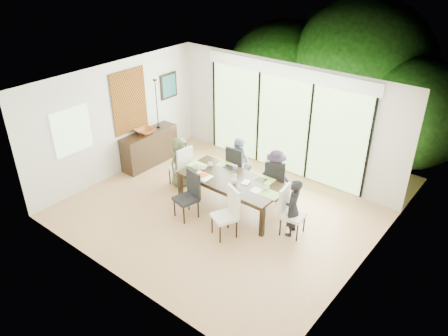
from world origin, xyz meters
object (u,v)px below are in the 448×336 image
Objects in this scene: chair_near_right at (224,214)px; cup_b at (234,181)px; chair_far_left at (239,165)px; sideboard at (150,148)px; chair_right_end at (293,212)px; bowl at (145,131)px; person_far_right at (275,176)px; person_right_end at (293,208)px; vase at (235,176)px; cup_c at (266,188)px; table_top at (232,180)px; chair_near_left at (186,196)px; cup_a at (211,164)px; person_left_end at (180,162)px; laptop at (198,168)px; person_far_left at (238,162)px; chair_left_end at (180,165)px; chair_far_right at (276,179)px.

chair_near_right reaches higher than cup_b.
sideboard is (-2.38, -0.56, -0.07)m from chair_far_left.
bowl is (-4.33, 0.19, 0.42)m from chair_right_end.
chair_near_right is 1.70m from person_far_right.
vase is at bearing -103.34° from person_right_end.
chair_right_end is 0.74m from cup_c.
cup_b is (-0.40, -0.93, 0.14)m from person_far_right.
chair_near_left is at bearing -119.89° from table_top.
chair_near_right is 1.59m from cup_a.
person_left_end is at bearing -179.49° from chair_near_right.
laptop is 1.00m from cup_b.
chair_right_end reaches higher than laptop.
bowl is (-3.38, -0.64, 0.33)m from person_far_right.
bowl is (-2.98, 0.29, 0.19)m from cup_b.
cup_b is (-0.35, 0.77, 0.23)m from chair_near_right.
cup_b is at bearing 119.33° from person_far_left.
laptop is 3.30× the size of cup_b.
cup_a is (-0.20, 1.02, 0.23)m from chair_near_left.
person_left_end is 1.40m from bowl.
chair_far_left is at bearing -13.77° from person_far_right.
bowl is (-2.38, -0.66, 0.42)m from chair_far_left.
chair_far_left is at bearing 143.14° from chair_near_right.
person_far_left is at bearing 85.72° from chair_far_left.
chair_left_end is 2.18m from chair_near_right.
chair_far_right reaches higher than cup_b.
person_far_left is 10.40× the size of cup_a.
chair_left_end and chair_far_right have the same top height.
chair_near_left is (-0.05, -1.72, 0.00)m from chair_far_left.
chair_near_right is 3.52m from bowl.
laptop is (0.65, -0.10, 0.20)m from chair_left_end.
chair_right_end is 0.85× the size of person_far_left.
cup_a is (-0.25, -0.68, 0.14)m from person_far_left.
chair_right_end is 1.00× the size of chair_far_left.
sideboard is at bearing -14.21° from chair_far_right.
person_far_left is 1.00m from person_far_right.
chair_near_left is 1.00× the size of chair_near_right.
chair_right_end is 1.27m from chair_far_right.
chair_far_right is at bearing 175.72° from chair_far_left.
chair_left_end is at bearing -12.25° from sideboard.
chair_left_end is at bearing 176.53° from cup_b.
chair_near_right is 3.52m from sideboard.
sideboard is (-3.63, 0.19, -0.30)m from cup_c.
cup_b reaches higher than table_top.
chair_far_right reaches higher than vase.
laptop is at bearing -8.30° from bowl.
chair_far_left is at bearing 149.04° from cup_c.
chair_far_left is at bearing 63.72° from laptop.
laptop is 1.66m from cup_c.
chair_right_end is at bearing -2.49° from bowl.
sideboard is at bearing 90.00° from bowl.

